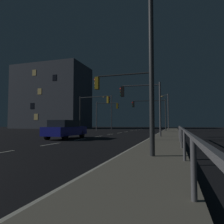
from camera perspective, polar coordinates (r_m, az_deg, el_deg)
name	(u,v)px	position (r m, az deg, el deg)	size (l,w,h in m)	color
ground_plane	(100,136)	(20.82, -3.43, -6.80)	(112.00, 112.00, 0.00)	black
sidewalk_right	(167,137)	(19.47, 15.26, -6.73)	(2.36, 77.00, 0.14)	gray
lane_markings_center	(110,134)	(24.12, -0.44, -6.30)	(0.14, 50.00, 0.01)	silver
lane_edge_line	(156,134)	(24.55, 12.37, -6.17)	(0.14, 53.00, 0.01)	silver
car	(65,129)	(17.53, -12.99, -4.71)	(1.91, 4.44, 1.57)	navy
traffic_light_mid_left	(124,91)	(15.03, 3.33, 6.02)	(4.39, 0.34, 5.02)	#4C4C51
traffic_light_overhead_east	(106,110)	(35.38, -1.62, 0.51)	(3.96, 0.77, 5.10)	#4C4C51
traffic_light_far_left	(142,98)	(18.84, 8.30, 3.84)	(3.74, 0.58, 4.91)	#4C4C51
traffic_light_near_right	(93,106)	(28.75, -5.44, 1.74)	(4.85, 0.92, 5.29)	#2D3033
traffic_light_mid_right	(150,108)	(32.59, 10.63, 1.12)	(5.27, 0.91, 4.99)	#2D3033
street_lamp_far_end	(159,19)	(8.19, 13.08, 24.16)	(2.10, 0.88, 8.27)	#2D3033
street_lamp_median	(167,108)	(38.49, 15.20, 1.14)	(1.56, 1.76, 6.55)	#4C4C51
street_lamp_across_street	(110,109)	(43.81, -0.55, 0.91)	(2.23, 0.67, 7.39)	#38383D
barrier_fence	(183,134)	(8.44, 19.24, -5.85)	(0.09, 17.12, 0.98)	#59595E
building_distant	(52,98)	(57.12, -16.49, 3.91)	(18.74, 11.14, 16.52)	#3D424C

